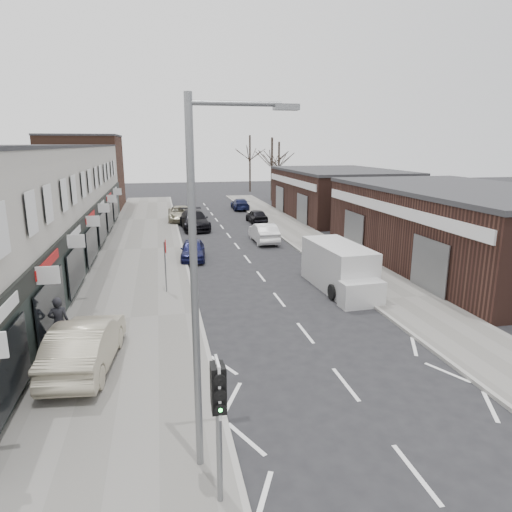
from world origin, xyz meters
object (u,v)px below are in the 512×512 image
street_lamp (202,272)px  parked_car_right_c (240,204)px  parked_car_left_b (195,220)px  parked_car_right_a (264,233)px  sedan_on_pavement (85,344)px  parked_car_left_c (181,214)px  parked_car_left_a (193,250)px  pedestrian (59,323)px  white_van (340,268)px  traffic_light (218,399)px  warning_sign (165,250)px  parked_car_right_b (257,216)px

street_lamp → parked_car_right_c: 42.31m
parked_car_left_b → parked_car_right_a: (4.65, -6.55, -0.07)m
sedan_on_pavement → parked_car_left_c: size_ratio=0.95×
parked_car_left_c → sedan_on_pavement: bearing=-97.4°
parked_car_left_a → pedestrian: bearing=-108.6°
white_van → pedestrian: bearing=-162.4°
pedestrian → sedan_on_pavement: bearing=118.5°
traffic_light → parked_car_left_a: size_ratio=0.83×
parked_car_left_a → white_van: bearing=-42.8°
warning_sign → parked_car_left_b: size_ratio=0.49×
warning_sign → parked_car_left_c: (1.76, 21.88, -1.49)m
sedan_on_pavement → pedestrian: size_ratio=2.58×
parked_car_left_a → sedan_on_pavement: bearing=-102.0°
street_lamp → parked_car_right_b: 33.59m
white_van → parked_car_right_a: 11.95m
pedestrian → street_lamp: bearing=117.9°
parked_car_right_c → sedan_on_pavement: bearing=74.2°
sedan_on_pavement → parked_car_left_b: sedan_on_pavement is taller
parked_car_right_b → parked_car_right_c: 8.98m
parked_car_right_a → pedestrian: bearing=56.0°
street_lamp → parked_car_right_a: size_ratio=1.83×
street_lamp → parked_car_right_c: bearing=79.0°
parked_car_left_a → parked_car_right_a: 7.00m
sedan_on_pavement → parked_car_left_c: 29.65m
parked_car_right_a → parked_car_right_b: (1.30, 8.68, -0.09)m
pedestrian → parked_car_left_a: size_ratio=0.51×
parked_car_right_c → parked_car_left_b: bearing=63.6°
traffic_light → sedan_on_pavement: size_ratio=0.64×
warning_sign → parked_car_right_b: (8.66, 19.57, -1.56)m
parked_car_left_c → parked_car_right_b: (6.90, -2.31, -0.08)m
parked_car_left_a → parked_car_left_c: parked_car_left_c is taller
parked_car_left_b → parked_car_right_a: parked_car_left_b is taller
sedan_on_pavement → parked_car_right_b: sedan_on_pavement is taller
parked_car_right_a → parked_car_right_b: 8.78m
parked_car_right_a → parked_car_right_c: parked_car_right_a is taller
white_van → pedestrian: (-12.39, -4.70, -0.01)m
parked_car_left_c → parked_car_right_a: size_ratio=1.17×
parked_car_left_a → parked_car_right_c: 22.93m
parked_car_right_a → parked_car_left_a: bearing=36.9°
white_van → pedestrian: 13.25m
street_lamp → warning_sign: bearing=92.8°
parked_car_right_c → parked_car_left_a: bearing=74.3°
traffic_light → white_van: bearing=59.1°
parked_car_right_b → parked_car_right_a: bearing=79.7°
parked_car_left_c → parked_car_right_a: 12.34m
warning_sign → parked_car_right_a: bearing=55.9°
parked_car_right_a → parked_car_right_c: size_ratio=1.02×
pedestrian → parked_car_left_a: (5.59, 12.38, -0.43)m
parked_car_right_a → sedan_on_pavement: bearing=61.2°
white_van → sedan_on_pavement: (-11.29, -6.42, -0.15)m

